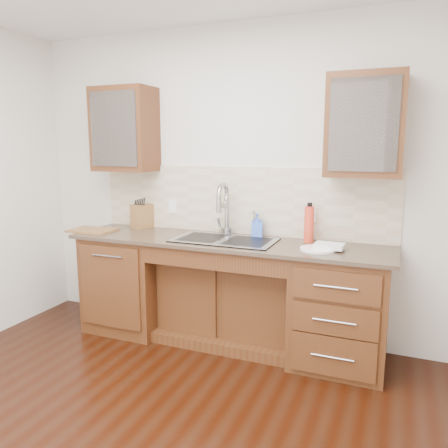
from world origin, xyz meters
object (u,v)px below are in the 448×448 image
at_px(water_bottle, 309,224).
at_px(plate, 318,249).
at_px(soap_bottle, 257,225).
at_px(cutting_board, 92,230).
at_px(knife_block, 142,216).

xyz_separation_m(water_bottle, plate, (0.12, -0.25, -0.14)).
relative_size(soap_bottle, cutting_board, 0.51).
distance_m(plate, knife_block, 1.75).
bearing_deg(water_bottle, cutting_board, -171.64).
xyz_separation_m(soap_bottle, plate, (0.57, -0.29, -0.09)).
relative_size(soap_bottle, plate, 0.76).
bearing_deg(cutting_board, plate, 1.03).
bearing_deg(knife_block, water_bottle, 16.66).
relative_size(water_bottle, knife_block, 1.31).
xyz_separation_m(soap_bottle, water_bottle, (0.45, -0.04, 0.04)).
relative_size(plate, cutting_board, 0.67).
distance_m(knife_block, cutting_board, 0.48).
height_order(water_bottle, cutting_board, water_bottle).
distance_m(soap_bottle, water_bottle, 0.46).
xyz_separation_m(water_bottle, cutting_board, (-1.93, -0.28, -0.14)).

